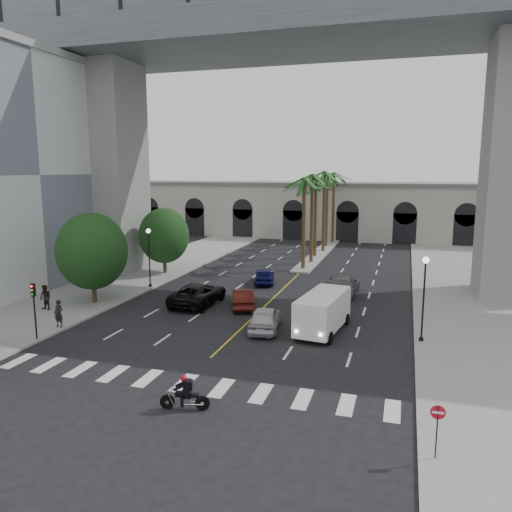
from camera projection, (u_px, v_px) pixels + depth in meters
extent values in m
plane|color=black|center=(196.00, 372.00, 26.13)|extent=(140.00, 140.00, 0.00)
cube|color=gray|center=(109.00, 287.00, 44.54)|extent=(8.00, 100.00, 0.15)
cube|color=gray|center=(471.00, 315.00, 35.99)|extent=(8.00, 100.00, 0.15)
cube|color=gray|center=(319.00, 254.00, 61.95)|extent=(2.00, 24.00, 0.20)
cube|color=#B0AD9E|center=(338.00, 212.00, 77.31)|extent=(70.00, 10.00, 8.00)
cube|color=slate|center=(339.00, 184.00, 76.58)|extent=(71.00, 10.50, 0.50)
cube|color=gray|center=(113.00, 170.00, 50.37)|extent=(5.00, 6.00, 20.80)
cube|color=slate|center=(352.00, 29.00, 41.68)|extent=(75.00, 13.00, 2.50)
cube|color=slate|center=(359.00, 18.00, 46.91)|extent=(75.00, 0.60, 3.00)
cylinder|color=#47331E|center=(304.00, 225.00, 51.72)|extent=(0.40, 0.40, 9.50)
cylinder|color=#47331E|center=(312.00, 220.00, 55.44)|extent=(0.40, 0.40, 9.80)
cylinder|color=#47331E|center=(315.00, 219.00, 59.34)|extent=(0.40, 0.40, 9.30)
cylinder|color=#47331E|center=(324.00, 213.00, 62.94)|extent=(0.40, 0.40, 10.10)
cylinder|color=#47331E|center=(327.00, 212.00, 66.83)|extent=(0.40, 0.40, 9.60)
cylinder|color=#47331E|center=(333.00, 209.00, 70.49)|extent=(0.40, 0.40, 9.90)
cylinder|color=#382616|center=(94.00, 289.00, 39.06)|extent=(0.36, 0.36, 2.45)
ellipsoid|color=black|center=(92.00, 251.00, 38.54)|extent=(5.44, 5.44, 5.98)
cylinder|color=#382616|center=(165.00, 263.00, 50.39)|extent=(0.36, 0.36, 2.27)
ellipsoid|color=black|center=(164.00, 236.00, 49.91)|extent=(5.04, 5.04, 5.54)
cylinder|color=black|center=(150.00, 286.00, 44.44)|extent=(0.28, 0.28, 0.36)
cylinder|color=black|center=(149.00, 260.00, 44.02)|extent=(0.11, 0.11, 5.00)
sphere|color=white|center=(148.00, 231.00, 43.59)|extent=(0.40, 0.40, 0.40)
cylinder|color=black|center=(421.00, 340.00, 30.39)|extent=(0.28, 0.28, 0.36)
cylinder|color=black|center=(423.00, 302.00, 29.98)|extent=(0.11, 0.11, 5.00)
sphere|color=white|center=(426.00, 260.00, 29.54)|extent=(0.40, 0.40, 0.40)
cylinder|color=black|center=(35.00, 314.00, 30.47)|extent=(0.10, 0.10, 3.50)
cube|color=black|center=(33.00, 290.00, 30.21)|extent=(0.25, 0.18, 0.80)
cylinder|color=black|center=(167.00, 402.00, 22.01)|extent=(0.66, 0.25, 0.65)
cylinder|color=black|center=(202.00, 403.00, 21.90)|extent=(0.66, 0.25, 0.65)
cube|color=silver|center=(186.00, 401.00, 21.94)|extent=(0.49, 0.39, 0.28)
cube|color=black|center=(182.00, 394.00, 21.90)|extent=(0.64, 0.36, 0.22)
cube|color=black|center=(193.00, 395.00, 21.87)|extent=(0.54, 0.36, 0.13)
cylinder|color=black|center=(172.00, 389.00, 21.89)|extent=(0.16, 0.59, 0.03)
cube|color=black|center=(187.00, 386.00, 21.81)|extent=(0.37, 0.47, 0.57)
cube|color=black|center=(191.00, 385.00, 21.79)|extent=(0.22, 0.35, 0.41)
sphere|color=#AE0B1F|center=(184.00, 378.00, 21.76)|extent=(0.28, 0.28, 0.28)
imported|color=#BABAC0|center=(265.00, 318.00, 32.78)|extent=(2.54, 4.89, 1.59)
imported|color=#43120D|center=(243.00, 298.00, 38.11)|extent=(3.01, 4.74, 1.47)
imported|color=black|center=(198.00, 294.00, 38.98)|extent=(3.00, 6.21, 1.71)
imported|color=slate|center=(342.00, 285.00, 42.00)|extent=(2.56, 5.99, 1.72)
imported|color=#111150|center=(264.00, 276.00, 46.21)|extent=(2.75, 4.64, 1.48)
cube|color=white|center=(323.00, 311.00, 32.31)|extent=(2.93, 6.15, 2.19)
cube|color=black|center=(310.00, 318.00, 29.76)|extent=(2.05, 0.53, 0.93)
cylinder|color=black|center=(297.00, 333.00, 31.04)|extent=(0.40, 0.80, 0.77)
cylinder|color=black|center=(329.00, 338.00, 30.20)|extent=(0.40, 0.80, 0.77)
cylinder|color=black|center=(317.00, 316.00, 34.78)|extent=(0.40, 0.80, 0.77)
cylinder|color=black|center=(346.00, 319.00, 33.94)|extent=(0.40, 0.80, 0.77)
imported|color=black|center=(59.00, 314.00, 32.88)|extent=(0.69, 0.48, 1.84)
imported|color=black|center=(45.00, 298.00, 36.91)|extent=(1.03, 0.87, 1.88)
cylinder|color=black|center=(437.00, 434.00, 17.89)|extent=(0.05, 0.05, 2.14)
cylinder|color=#B80D1B|center=(438.00, 412.00, 17.74)|extent=(0.54, 0.03, 0.54)
cube|color=silver|center=(438.00, 412.00, 17.74)|extent=(0.41, 0.02, 0.09)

